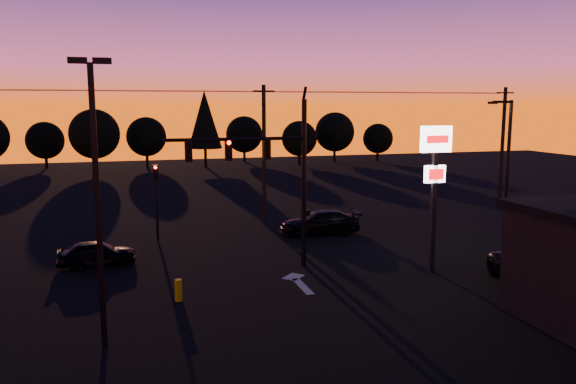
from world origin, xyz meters
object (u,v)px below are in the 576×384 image
object	(u,v)px
bollard	(178,290)
car_right	(320,222)
parking_lot_light	(96,186)
suv_parked	(535,272)
pylon_sign	(435,167)
secondary_signal	(156,191)
streetlight	(506,165)
traffic_signal_mast	(271,166)
car_left	(97,253)

from	to	relation	value
bollard	car_right	world-z (taller)	car_right
parking_lot_light	suv_parked	world-z (taller)	parking_lot_light
suv_parked	pylon_sign	bearing A→B (deg)	143.53
secondary_signal	streetlight	bearing A→B (deg)	-17.56
bollard	car_right	bearing A→B (deg)	45.65
secondary_signal	streetlight	xyz separation A→B (m)	(18.91, -5.99, 1.56)
parking_lot_light	bollard	xyz separation A→B (m)	(2.70, 3.67, -4.83)
streetlight	bollard	bearing A→B (deg)	-165.53
streetlight	car_right	world-z (taller)	streetlight
parking_lot_light	bollard	bearing A→B (deg)	53.69
car_right	secondary_signal	bearing A→B (deg)	-90.55
streetlight	bollard	world-z (taller)	streetlight
parking_lot_light	bollard	size ratio (longest dim) A/B	10.39
traffic_signal_mast	suv_parked	world-z (taller)	traffic_signal_mast
bollard	suv_parked	distance (m)	14.98
bollard	car_left	world-z (taller)	car_left
traffic_signal_mast	car_right	size ratio (longest dim) A/B	1.77
bollard	traffic_signal_mast	bearing A→B (deg)	35.23
car_left	bollard	bearing A→B (deg)	-153.31
traffic_signal_mast	parking_lot_light	size ratio (longest dim) A/B	0.94
secondary_signal	car_right	world-z (taller)	secondary_signal
traffic_signal_mast	secondary_signal	size ratio (longest dim) A/B	1.97
car_left	pylon_sign	bearing A→B (deg)	-111.13
traffic_signal_mast	pylon_sign	xyz separation A→B (m)	(7.10, -2.49, -0.02)
secondary_signal	car_right	size ratio (longest dim) A/B	0.90
traffic_signal_mast	bollard	bearing A→B (deg)	-144.77
traffic_signal_mast	parking_lot_light	xyz separation A→B (m)	(-7.40, -6.99, 0.33)
pylon_sign	car_left	distance (m)	16.60
bollard	secondary_signal	bearing A→B (deg)	91.04
parking_lot_light	car_left	bearing A→B (deg)	93.70
streetlight	car_left	world-z (taller)	streetlight
secondary_signal	parking_lot_light	size ratio (longest dim) A/B	0.48
pylon_sign	suv_parked	xyz separation A→B (m)	(2.95, -3.43, -4.21)
pylon_sign	suv_parked	world-z (taller)	pylon_sign
bollard	parking_lot_light	bearing A→B (deg)	-126.31
car_left	parking_lot_light	bearing A→B (deg)	-178.13
streetlight	car_right	distance (m)	11.14
bollard	suv_parked	world-z (taller)	suv_parked
car_right	suv_parked	size ratio (longest dim) A/B	0.95
pylon_sign	suv_parked	distance (m)	6.18
suv_parked	parking_lot_light	bearing A→B (deg)	-163.67
pylon_sign	suv_parked	bearing A→B (deg)	-49.30
bollard	car_right	distance (m)	13.35
traffic_signal_mast	car_right	distance (m)	8.83
suv_parked	bollard	bearing A→B (deg)	-177.17
traffic_signal_mast	pylon_sign	size ratio (longest dim) A/B	1.26
parking_lot_light	pylon_sign	size ratio (longest dim) A/B	1.34
car_left	suv_parked	xyz separation A→B (m)	(18.08, -8.73, 0.08)
bollard	car_right	size ratio (longest dim) A/B	0.18
car_left	secondary_signal	bearing A→B (deg)	-35.59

